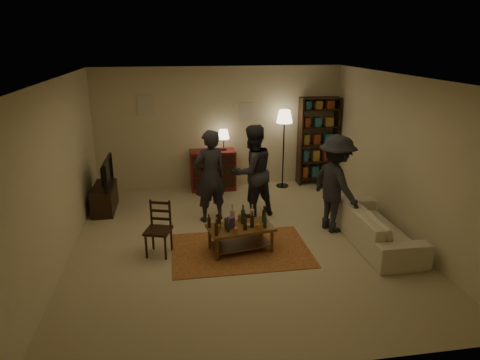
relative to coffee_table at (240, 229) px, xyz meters
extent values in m
plane|color=#C6B793|center=(0.07, 0.33, -0.38)|extent=(6.00, 6.00, 0.00)
plane|color=beige|center=(0.07, 3.33, 0.97)|extent=(5.50, 0.00, 5.50)
plane|color=beige|center=(-2.68, 0.33, 0.97)|extent=(0.00, 6.00, 6.00)
plane|color=beige|center=(2.82, 0.33, 0.97)|extent=(0.00, 6.00, 6.00)
plane|color=beige|center=(0.07, -2.67, 0.97)|extent=(5.50, 0.00, 5.50)
plane|color=white|center=(0.07, 0.33, 2.32)|extent=(6.00, 6.00, 0.00)
cube|color=beige|center=(-1.53, 3.31, 1.52)|extent=(0.35, 0.03, 0.45)
cube|color=beige|center=(0.67, 3.31, 1.32)|extent=(0.30, 0.03, 0.40)
cube|color=maroon|center=(0.01, 0.00, -0.38)|extent=(2.20, 1.50, 0.01)
cube|color=brown|center=(0.01, 0.00, 0.02)|extent=(1.11, 0.73, 0.04)
cube|color=brown|center=(0.01, 0.00, -0.27)|extent=(0.99, 0.61, 0.02)
cylinder|color=brown|center=(-0.40, -0.30, -0.19)|extent=(0.05, 0.05, 0.38)
cylinder|color=brown|center=(0.50, -0.14, -0.19)|extent=(0.05, 0.05, 0.38)
cylinder|color=brown|center=(-0.47, 0.14, -0.19)|extent=(0.05, 0.05, 0.38)
cylinder|color=brown|center=(0.42, 0.29, -0.19)|extent=(0.05, 0.05, 0.38)
cylinder|color=#B26729|center=(-0.35, -0.10, 0.09)|extent=(0.07, 0.07, 0.10)
cylinder|color=#B26729|center=(-0.09, -0.23, 0.08)|extent=(0.07, 0.07, 0.09)
cylinder|color=#B26729|center=(0.04, 0.22, 0.09)|extent=(0.07, 0.07, 0.11)
cylinder|color=#B26729|center=(0.26, -0.15, 0.08)|extent=(0.07, 0.07, 0.09)
cube|color=#5A3187|center=(-0.17, -0.01, 0.13)|extent=(0.17, 0.14, 0.18)
cylinder|color=gray|center=(0.14, 0.00, 0.05)|extent=(0.12, 0.12, 0.03)
cube|color=black|center=(-1.28, 0.08, 0.02)|extent=(0.48, 0.48, 0.04)
cylinder|color=black|center=(-1.47, -0.02, -0.18)|extent=(0.04, 0.04, 0.40)
cylinder|color=black|center=(-1.18, -0.11, -0.18)|extent=(0.04, 0.04, 0.40)
cylinder|color=black|center=(-1.38, 0.27, -0.18)|extent=(0.04, 0.04, 0.40)
cylinder|color=black|center=(-1.08, 0.18, -0.18)|extent=(0.04, 0.04, 0.40)
cube|color=black|center=(-1.23, 0.23, 0.27)|extent=(0.30, 0.12, 0.45)
cube|color=black|center=(-2.38, 2.13, -0.13)|extent=(0.40, 1.00, 0.50)
imported|color=black|center=(-2.36, 2.13, 0.40)|extent=(0.13, 0.97, 0.56)
cube|color=maroon|center=(-0.13, 3.05, 0.07)|extent=(1.00, 0.48, 0.90)
cube|color=black|center=(-0.13, 2.80, -0.16)|extent=(0.92, 0.02, 0.22)
cube|color=black|center=(-0.13, 2.80, 0.10)|extent=(0.92, 0.02, 0.22)
cube|color=black|center=(-0.13, 2.80, 0.36)|extent=(0.92, 0.02, 0.22)
cylinder|color=black|center=(0.12, 3.05, 0.54)|extent=(0.12, 0.12, 0.04)
cylinder|color=black|center=(0.12, 3.05, 0.67)|extent=(0.02, 0.02, 0.22)
cone|color=#FFE5B2|center=(0.12, 3.05, 0.88)|extent=(0.26, 0.26, 0.20)
cube|color=black|center=(1.89, 3.11, 0.62)|extent=(0.04, 0.34, 2.00)
cube|color=black|center=(2.75, 3.11, 0.62)|extent=(0.04, 0.34, 2.00)
cube|color=black|center=(2.32, 3.11, -0.23)|extent=(0.90, 0.34, 0.03)
cube|color=black|center=(2.32, 3.11, 0.17)|extent=(0.90, 0.34, 0.03)
cube|color=black|center=(2.32, 3.11, 0.57)|extent=(0.90, 0.34, 0.03)
cube|color=black|center=(2.32, 3.11, 0.97)|extent=(0.90, 0.34, 0.03)
cube|color=black|center=(2.32, 3.11, 1.37)|extent=(0.90, 0.34, 0.03)
cube|color=black|center=(2.32, 3.11, 1.62)|extent=(0.90, 0.34, 0.03)
cube|color=brown|center=(2.02, 3.11, -0.09)|extent=(0.12, 0.22, 0.26)
cube|color=#266074|center=(2.27, 3.11, -0.09)|extent=(0.15, 0.22, 0.26)
cube|color=olive|center=(2.54, 3.11, -0.09)|extent=(0.18, 0.22, 0.26)
cube|color=#266074|center=(2.02, 3.11, 0.30)|extent=(0.12, 0.22, 0.24)
cube|color=olive|center=(2.27, 3.11, 0.30)|extent=(0.15, 0.22, 0.24)
cube|color=brown|center=(2.54, 3.11, 0.30)|extent=(0.18, 0.22, 0.24)
cube|color=olive|center=(2.02, 3.11, 0.69)|extent=(0.12, 0.22, 0.22)
cube|color=brown|center=(2.27, 3.11, 0.69)|extent=(0.15, 0.22, 0.22)
cube|color=#266074|center=(2.54, 3.11, 0.69)|extent=(0.18, 0.22, 0.22)
cube|color=brown|center=(2.02, 3.11, 1.08)|extent=(0.12, 0.22, 0.20)
cube|color=#266074|center=(2.27, 3.11, 1.08)|extent=(0.15, 0.22, 0.20)
cube|color=olive|center=(2.54, 3.11, 1.08)|extent=(0.18, 0.22, 0.20)
cube|color=#266074|center=(2.02, 3.11, 1.47)|extent=(0.12, 0.22, 0.18)
cube|color=olive|center=(2.27, 3.11, 1.47)|extent=(0.15, 0.22, 0.18)
cube|color=brown|center=(2.54, 3.11, 1.47)|extent=(0.18, 0.22, 0.18)
cylinder|color=black|center=(1.47, 2.98, -0.37)|extent=(0.28, 0.28, 0.03)
cylinder|color=black|center=(1.47, 2.98, 0.41)|extent=(0.03, 0.03, 1.58)
cone|color=#FFE5B2|center=(1.47, 2.98, 1.25)|extent=(0.36, 0.36, 0.28)
imported|color=beige|center=(2.27, -0.07, -0.08)|extent=(0.81, 2.08, 0.61)
imported|color=#25242B|center=(-0.34, 1.31, 0.48)|extent=(0.74, 0.61, 1.73)
imported|color=#27282F|center=(0.46, 1.39, 0.51)|extent=(1.06, 0.96, 1.78)
imported|color=#222328|center=(1.77, 0.53, 0.48)|extent=(0.93, 1.25, 1.73)
camera|label=1|loc=(-0.97, -6.13, 2.87)|focal=32.00mm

